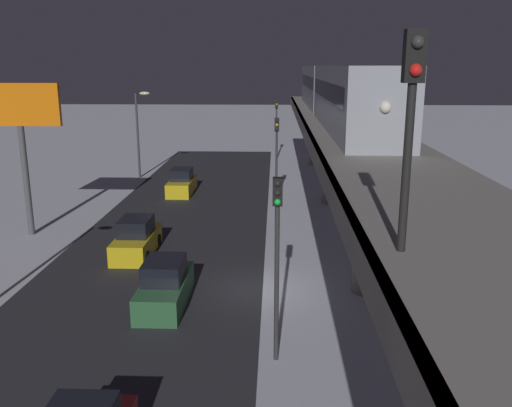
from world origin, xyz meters
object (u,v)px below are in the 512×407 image
Objects in this scene: subway_train at (335,89)px; traffic_light_far at (276,121)px; sedan_yellow_2 at (182,183)px; commercial_billboard at (20,120)px; traffic_light_near at (277,244)px; sedan_yellow at (136,240)px; traffic_light_mid at (277,150)px; rail_signal at (411,105)px; sedan_green at (165,286)px.

traffic_light_far is at bearing -77.01° from subway_train.
commercial_billboard reaches higher than sedan_yellow_2.
traffic_light_near is 1.00× the size of traffic_light_far.
traffic_light_mid is at bearing -128.08° from sedan_yellow.
traffic_light_far is at bearing -115.88° from sedan_yellow_2.
traffic_light_near is 40.29m from traffic_light_far.
traffic_light_near and traffic_light_mid have the same top height.
commercial_billboard reaches higher than traffic_light_far.
rail_signal is at bearing 108.35° from traffic_light_near.
rail_signal is at bearing 129.40° from commercial_billboard.
sedan_yellow is at bearing -54.65° from traffic_light_near.
commercial_billboard is at bearing 56.99° from sedan_yellow_2.
commercial_billboard reaches higher than sedan_green.
rail_signal is 0.45× the size of commercial_billboard.
sedan_green is 36.43m from traffic_light_far.
traffic_light_near is at bearing 90.00° from traffic_light_mid.
subway_train is 8.13× the size of sedan_yellow_2.
sedan_yellow is at bearing 114.16° from sedan_green.
traffic_light_near and traffic_light_far have the same top height.
sedan_yellow_2 and sedan_green have the same top height.
sedan_yellow_2 is (9.80, -31.78, -8.36)m from rail_signal.
traffic_light_mid is (4.09, 2.42, -4.02)m from subway_train.
commercial_billboard reaches higher than sedan_yellow.
commercial_billboard is at bearing 136.70° from sedan_green.
sedan_yellow is 30.84m from traffic_light_far.
sedan_yellow is (9.80, -17.52, -8.37)m from rail_signal.
traffic_light_mid is at bearing 148.02° from sedan_yellow_2.
traffic_light_far is 0.72× the size of commercial_billboard.
traffic_light_far is at bearing 82.55° from sedan_green.
sedan_yellow is 1.01× the size of sedan_yellow_2.
traffic_light_mid is 1.00× the size of traffic_light_far.
traffic_light_near is 20.14m from traffic_light_mid.
sedan_yellow_2 is at bearing -11.03° from subway_train.
commercial_billboard is (14.70, -13.75, 2.63)m from traffic_light_near.
traffic_light_mid is (2.30, -27.09, -4.96)m from rail_signal.
traffic_light_mid reaches higher than sedan_yellow.
subway_train is at bearing -134.01° from sedan_yellow.
sedan_yellow is at bearing 45.99° from subway_train.
sedan_yellow_2 is 0.71× the size of traffic_light_mid.
commercial_billboard is (14.70, 6.40, 2.63)m from traffic_light_mid.
subway_train is 8.08× the size of sedan_yellow.
sedan_green is at bearing 97.78° from sedan_yellow_2.
sedan_yellow_2 is 26.16m from traffic_light_near.
commercial_billboard is (18.78, 8.82, -1.38)m from subway_train.
traffic_light_near is 1.00× the size of traffic_light_mid.
traffic_light_far is (-4.70, -35.96, 3.40)m from sedan_green.
sedan_yellow_2 is at bearing -31.98° from traffic_light_mid.
traffic_light_near reaches higher than sedan_green.
subway_train is 6.22m from traffic_light_mid.
traffic_light_near is at bearing 90.00° from traffic_light_far.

